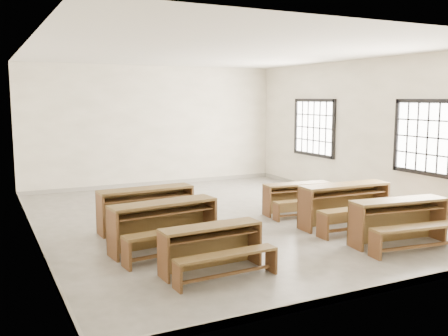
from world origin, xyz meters
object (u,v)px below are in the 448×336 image
desk_set_1 (165,223)px  desk_set_4 (346,202)px  desk_set_2 (147,206)px  desk_set_0 (213,245)px  desk_set_5 (298,196)px  desk_set_3 (400,219)px

desk_set_1 → desk_set_4: 3.46m
desk_set_1 → desk_set_2: 1.27m
desk_set_1 → desk_set_4: size_ratio=1.00×
desk_set_0 → desk_set_5: size_ratio=0.99×
desk_set_0 → desk_set_3: desk_set_3 is taller
desk_set_1 → desk_set_3: desk_set_1 is taller
desk_set_4 → desk_set_0: bearing=-159.2°
desk_set_2 → desk_set_3: size_ratio=1.01×
desk_set_1 → desk_set_3: size_ratio=1.03×
desk_set_0 → desk_set_3: bearing=-6.0°
desk_set_0 → desk_set_3: (3.24, -0.19, 0.06)m
desk_set_5 → desk_set_1: bearing=-155.0°
desk_set_1 → desk_set_5: 3.46m
desk_set_2 → desk_set_5: size_ratio=1.19×
desk_set_3 → desk_set_4: bearing=98.1°
desk_set_3 → desk_set_5: size_ratio=1.18×
desk_set_0 → desk_set_2: 2.46m
desk_set_0 → desk_set_4: size_ratio=0.82×
desk_set_5 → desk_set_4: bearing=-75.4°
desk_set_3 → desk_set_4: 1.29m
desk_set_0 → desk_set_3: size_ratio=0.84×
desk_set_1 → desk_set_4: (3.46, -0.10, 0.01)m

